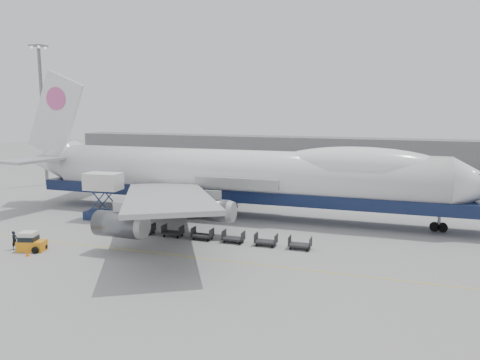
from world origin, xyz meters
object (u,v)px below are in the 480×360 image
at_px(airliner, 242,175).
at_px(ground_worker, 14,240).
at_px(catering_truck, 104,193).
at_px(baggage_tug, 30,242).

height_order(airliner, ground_worker, airliner).
bearing_deg(ground_worker, airliner, -44.48).
relative_size(airliner, catering_truck, 11.00).
relative_size(catering_truck, ground_worker, 3.16).
xyz_separation_m(airliner, ground_worker, (-17.44, -21.60, -4.66)).
bearing_deg(airliner, catering_truck, -155.50).
height_order(catering_truck, baggage_tug, catering_truck).
distance_m(airliner, ground_worker, 28.15).
relative_size(airliner, baggage_tug, 22.52).
xyz_separation_m(catering_truck, baggage_tug, (0.86, -13.95, -2.57)).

